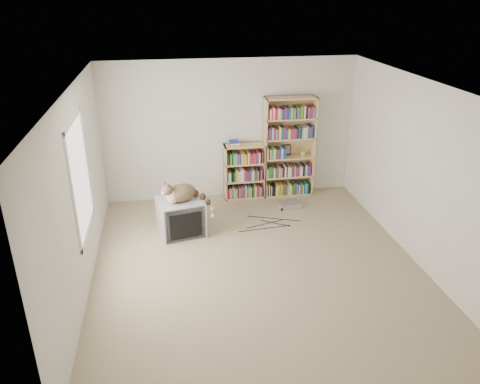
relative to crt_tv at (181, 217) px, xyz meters
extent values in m
cube|color=tan|center=(1.00, -1.12, -0.29)|extent=(4.50, 5.00, 0.01)
cube|color=silver|center=(1.00, 1.38, 0.96)|extent=(4.50, 0.02, 2.50)
cube|color=silver|center=(1.00, -3.62, 0.96)|extent=(4.50, 0.02, 2.50)
cube|color=silver|center=(-1.25, -1.12, 0.96)|extent=(0.02, 5.00, 2.50)
cube|color=silver|center=(3.25, -1.12, 0.96)|extent=(0.02, 5.00, 2.50)
cube|color=white|center=(1.00, -1.12, 2.21)|extent=(4.50, 5.00, 0.02)
cube|color=white|center=(-1.24, -0.92, 1.11)|extent=(0.02, 1.22, 1.52)
cube|color=#ABAAAD|center=(0.00, -0.01, 0.00)|extent=(0.78, 0.73, 0.58)
cube|color=black|center=(0.06, -0.29, 0.00)|extent=(0.61, 0.15, 0.54)
cube|color=black|center=(0.06, -0.31, -0.01)|extent=(0.49, 0.11, 0.41)
cube|color=black|center=(-0.02, 0.12, -0.01)|extent=(0.46, 0.41, 0.35)
ellipsoid|color=#3B2518|center=(0.02, -0.04, 0.43)|extent=(0.58, 0.52, 0.27)
ellipsoid|color=#3B2518|center=(0.13, 0.02, 0.42)|extent=(0.31, 0.32, 0.20)
ellipsoid|color=#C4B78D|center=(-0.11, -0.14, 0.42)|extent=(0.26, 0.26, 0.22)
ellipsoid|color=#3B2518|center=(-0.18, -0.16, 0.54)|extent=(0.23, 0.23, 0.16)
sphere|color=beige|center=(-0.24, -0.20, 0.52)|extent=(0.09, 0.09, 0.07)
cone|color=black|center=(-0.16, -0.19, 0.62)|extent=(0.09, 0.10, 0.09)
cone|color=black|center=(-0.20, -0.11, 0.62)|extent=(0.09, 0.10, 0.09)
cube|color=tan|center=(1.60, 1.22, 0.63)|extent=(0.02, 0.30, 1.84)
cube|color=tan|center=(2.49, 1.22, 0.63)|extent=(0.02, 0.30, 1.84)
cube|color=tan|center=(2.05, 1.36, 0.63)|extent=(0.92, 0.03, 1.84)
cube|color=tan|center=(2.05, 1.22, 1.53)|extent=(0.92, 0.30, 0.02)
cube|color=tan|center=(2.05, 1.22, -0.28)|extent=(0.92, 0.30, 0.03)
cube|color=tan|center=(2.05, 1.22, 0.08)|extent=(0.92, 0.30, 0.03)
cube|color=tan|center=(2.05, 1.22, 0.45)|extent=(0.92, 0.30, 0.02)
cube|color=tan|center=(2.05, 1.22, 0.81)|extent=(0.92, 0.30, 0.02)
cube|color=tan|center=(2.05, 1.22, 1.17)|extent=(0.92, 0.30, 0.02)
cube|color=red|center=(2.05, 1.22, -0.17)|extent=(0.84, 0.24, 0.19)
cube|color=navy|center=(2.05, 1.22, 0.19)|extent=(0.84, 0.24, 0.19)
cube|color=#15792A|center=(2.05, 1.22, 0.55)|extent=(0.84, 0.24, 0.19)
cube|color=beige|center=(2.05, 1.22, 0.92)|extent=(0.84, 0.24, 0.19)
cube|color=black|center=(2.05, 1.22, 1.28)|extent=(0.84, 0.24, 0.19)
cube|color=tan|center=(0.88, 1.22, 0.22)|extent=(0.02, 0.30, 1.02)
cube|color=tan|center=(1.59, 1.22, 0.22)|extent=(0.02, 0.30, 1.02)
cube|color=tan|center=(1.23, 1.36, 0.22)|extent=(0.74, 0.03, 1.02)
cube|color=tan|center=(1.23, 1.22, 0.71)|extent=(0.74, 0.30, 0.02)
cube|color=tan|center=(1.23, 1.22, -0.28)|extent=(0.74, 0.30, 0.03)
cube|color=tan|center=(1.23, 1.22, 0.05)|extent=(0.74, 0.30, 0.03)
cube|color=tan|center=(1.23, 1.22, 0.38)|extent=(0.74, 0.30, 0.02)
cube|color=red|center=(1.23, 1.22, -0.17)|extent=(0.66, 0.24, 0.19)
cube|color=navy|center=(1.23, 1.22, 0.16)|extent=(0.66, 0.24, 0.19)
cube|color=#15792A|center=(1.23, 1.22, 0.49)|extent=(0.66, 0.24, 0.19)
cube|color=red|center=(1.05, 1.24, 0.76)|extent=(0.18, 0.23, 0.07)
cylinder|color=#8FC438|center=(2.32, 1.22, 0.50)|extent=(0.08, 0.08, 0.09)
cube|color=black|center=(2.03, 1.32, 0.56)|extent=(0.15, 0.05, 0.20)
cube|color=#B6B7BC|center=(1.94, 0.65, -0.25)|extent=(0.44, 0.36, 0.09)
cube|color=silver|center=(-1.24, 0.34, 0.03)|extent=(0.01, 0.08, 0.13)
camera|label=1|loc=(-0.16, -6.61, 3.29)|focal=35.00mm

